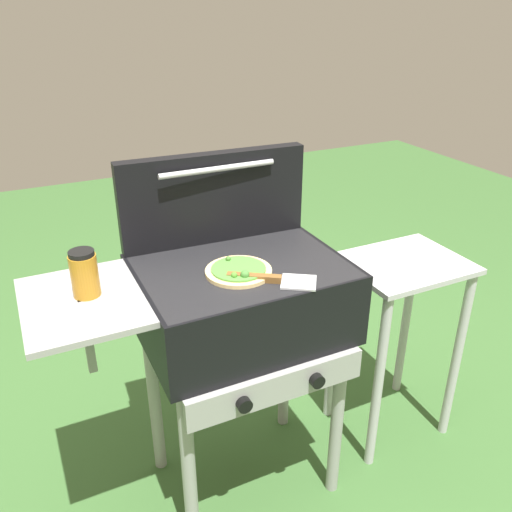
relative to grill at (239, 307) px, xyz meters
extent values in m
plane|color=#38602D|center=(0.01, 0.00, -0.76)|extent=(8.00, 8.00, 0.00)
cube|color=black|center=(0.01, 0.00, 0.02)|extent=(0.64, 0.48, 0.24)
cube|color=black|center=(0.01, 0.00, 0.14)|extent=(0.61, 0.46, 0.01)
cube|color=#949494|center=(-0.47, 0.00, 0.13)|extent=(0.32, 0.41, 0.02)
cube|color=#949494|center=(-0.47, 0.00, 0.02)|extent=(0.02, 0.02, 0.24)
cube|color=#949494|center=(0.01, -0.25, -0.15)|extent=(0.58, 0.02, 0.10)
cylinder|color=black|center=(-0.11, -0.27, -0.15)|extent=(0.04, 0.02, 0.04)
cylinder|color=black|center=(0.13, -0.27, -0.15)|extent=(0.04, 0.02, 0.04)
cylinder|color=#949494|center=(-0.26, -0.19, -0.43)|extent=(0.04, 0.04, 0.66)
cylinder|color=#949494|center=(0.28, -0.19, -0.43)|extent=(0.04, 0.04, 0.66)
cylinder|color=#949494|center=(-0.26, 0.19, -0.43)|extent=(0.04, 0.04, 0.66)
cylinder|color=#949494|center=(0.28, 0.19, -0.43)|extent=(0.04, 0.04, 0.66)
cube|color=black|center=(0.01, 0.22, 0.29)|extent=(0.63, 0.08, 0.30)
cylinder|color=#B7B7BC|center=(0.01, 0.17, 0.40)|extent=(0.38, 0.02, 0.02)
cylinder|color=#E0C17F|center=(-0.02, -0.04, 0.15)|extent=(0.20, 0.20, 0.01)
cylinder|color=#4C8C38|center=(-0.02, -0.04, 0.16)|extent=(0.16, 0.16, 0.01)
sphere|color=#42702C|center=(-0.02, 0.02, 0.17)|extent=(0.02, 0.02, 0.02)
sphere|color=#437C34|center=(-0.02, -0.10, 0.17)|extent=(0.03, 0.03, 0.03)
sphere|color=#4F8A2D|center=(-0.05, -0.09, 0.17)|extent=(0.02, 0.02, 0.02)
cylinder|color=#B77A1E|center=(-0.45, 0.02, 0.20)|extent=(0.07, 0.07, 0.12)
cylinder|color=black|center=(-0.45, 0.02, 0.27)|extent=(0.07, 0.07, 0.01)
cube|color=#B7BABF|center=(0.11, -0.18, 0.15)|extent=(0.13, 0.13, 0.01)
cube|color=brown|center=(0.01, -0.10, 0.15)|extent=(0.15, 0.11, 0.02)
cube|color=#B2B2B7|center=(0.67, 0.00, 0.00)|extent=(0.44, 0.36, 0.02)
cylinder|color=#B2B2B7|center=(0.48, -0.15, -0.38)|extent=(0.04, 0.04, 0.75)
cylinder|color=#B2B2B7|center=(0.86, -0.15, -0.38)|extent=(0.04, 0.04, 0.75)
cylinder|color=#B2B2B7|center=(0.48, 0.15, -0.38)|extent=(0.04, 0.04, 0.75)
cylinder|color=#B2B2B7|center=(0.86, 0.15, -0.38)|extent=(0.04, 0.04, 0.75)
camera|label=1|loc=(-0.58, -1.34, 0.89)|focal=37.46mm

